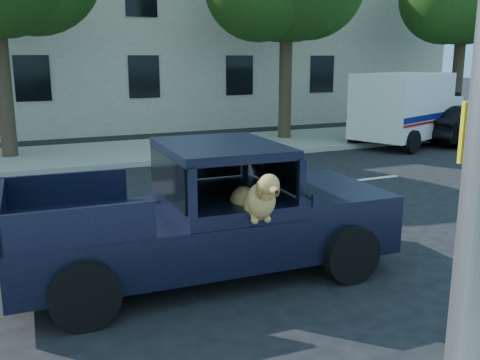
{
  "coord_description": "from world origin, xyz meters",
  "views": [
    {
      "loc": [
        -4.2,
        -6.95,
        2.91
      ],
      "look_at": [
        -1.44,
        -0.83,
        1.37
      ],
      "focal_mm": 40.0,
      "sensor_mm": 36.0,
      "label": 1
    }
  ],
  "objects": [
    {
      "name": "pickup_truck",
      "position": [
        -1.87,
        -0.45,
        0.61
      ],
      "size": [
        5.11,
        2.68,
        1.8
      ],
      "rotation": [
        0.0,
        0.0,
        -0.04
      ],
      "color": "black",
      "rests_on": "ground"
    },
    {
      "name": "mail_truck",
      "position": [
        8.38,
        7.25,
        1.05
      ],
      "size": [
        4.83,
        3.52,
        2.41
      ],
      "rotation": [
        0.0,
        0.0,
        0.38
      ],
      "color": "silver",
      "rests_on": "ground"
    },
    {
      "name": "parked_sedan",
      "position": [
        10.66,
        6.33,
        0.65
      ],
      "size": [
        1.53,
        3.99,
        1.3
      ],
      "primitive_type": "imported",
      "rotation": [
        0.0,
        0.0,
        1.61
      ],
      "color": "black",
      "rests_on": "ground"
    },
    {
      "name": "building_main",
      "position": [
        3.0,
        16.5,
        4.5
      ],
      "size": [
        26.0,
        6.0,
        9.0
      ],
      "primitive_type": "cube",
      "color": "beige",
      "rests_on": "ground"
    },
    {
      "name": "ground",
      "position": [
        0.0,
        0.0,
        0.0
      ],
      "size": [
        120.0,
        120.0,
        0.0
      ],
      "primitive_type": "plane",
      "color": "black",
      "rests_on": "ground"
    },
    {
      "name": "lane_stripes",
      "position": [
        2.0,
        3.4,
        0.01
      ],
      "size": [
        21.6,
        0.14,
        0.01
      ],
      "primitive_type": null,
      "color": "silver",
      "rests_on": "ground"
    },
    {
      "name": "far_sidewalk",
      "position": [
        0.0,
        9.2,
        0.07
      ],
      "size": [
        60.0,
        4.0,
        0.15
      ],
      "primitive_type": "cube",
      "color": "gray",
      "rests_on": "ground"
    }
  ]
}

